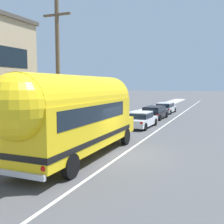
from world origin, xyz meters
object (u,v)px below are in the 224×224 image
(utility_pole, at_px, (58,72))
(car_third, at_px, (166,107))
(car_lead, at_px, (141,119))
(painted_bus, at_px, (74,113))
(car_second, at_px, (155,112))

(utility_pole, relative_size, car_third, 1.88)
(utility_pole, relative_size, car_lead, 1.87)
(painted_bus, relative_size, car_third, 2.45)
(car_lead, height_order, car_second, same)
(car_third, bearing_deg, car_second, -89.09)
(utility_pole, distance_m, car_third, 21.42)
(utility_pole, relative_size, car_second, 1.90)
(car_lead, height_order, car_third, same)
(utility_pole, distance_m, car_second, 15.30)
(painted_bus, relative_size, car_second, 2.47)
(utility_pole, height_order, car_second, utility_pole)
(painted_bus, distance_m, car_third, 23.52)
(utility_pole, height_order, car_third, utility_pole)
(painted_bus, bearing_deg, car_third, 90.51)
(utility_pole, xyz_separation_m, car_second, (2.39, 14.67, -3.63))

